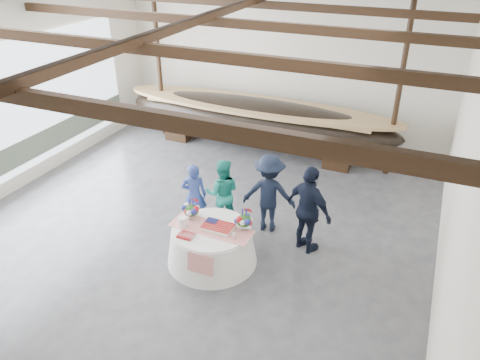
% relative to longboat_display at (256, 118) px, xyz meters
% --- Properties ---
extents(floor, '(10.00, 12.00, 0.01)m').
position_rel_longboat_display_xyz_m(floor, '(0.31, -4.77, -1.00)').
color(floor, '#3D3D42').
rests_on(floor, ground).
extents(wall_back, '(10.00, 0.02, 4.50)m').
position_rel_longboat_display_xyz_m(wall_back, '(0.31, 1.23, 1.25)').
color(wall_back, silver).
rests_on(wall_back, ground).
extents(wall_right, '(0.02, 12.00, 4.50)m').
position_rel_longboat_display_xyz_m(wall_right, '(5.31, -4.77, 1.25)').
color(wall_right, silver).
rests_on(wall_right, ground).
extents(ceiling, '(10.00, 12.00, 0.01)m').
position_rel_longboat_display_xyz_m(ceiling, '(0.31, -4.77, 3.50)').
color(ceiling, white).
rests_on(ceiling, wall_back).
extents(pavilion_structure, '(9.80, 11.76, 4.50)m').
position_rel_longboat_display_xyz_m(pavilion_structure, '(0.31, -3.95, 3.00)').
color(pavilion_structure, black).
rests_on(pavilion_structure, ground).
extents(open_bay, '(0.03, 7.00, 3.20)m').
position_rel_longboat_display_xyz_m(open_bay, '(-4.64, -3.77, 0.83)').
color(open_bay, silver).
rests_on(open_bay, ground).
extents(longboat_display, '(8.36, 1.67, 1.57)m').
position_rel_longboat_display_xyz_m(longboat_display, '(0.00, 0.00, 0.00)').
color(longboat_display, black).
rests_on(longboat_display, ground).
extents(banquet_table, '(1.79, 1.79, 0.77)m').
position_rel_longboat_display_xyz_m(banquet_table, '(1.16, -5.27, -0.62)').
color(banquet_table, silver).
rests_on(banquet_table, ground).
extents(tabletop_items, '(1.67, 0.95, 0.40)m').
position_rel_longboat_display_xyz_m(tabletop_items, '(1.14, -5.15, -0.08)').
color(tabletop_items, red).
rests_on(tabletop_items, banquet_table).
extents(guest_woman_blue, '(0.65, 0.56, 1.50)m').
position_rel_longboat_display_xyz_m(guest_woman_blue, '(0.24, -4.26, -0.25)').
color(guest_woman_blue, navy).
rests_on(guest_woman_blue, ground).
extents(guest_woman_teal, '(0.94, 0.85, 1.59)m').
position_rel_longboat_display_xyz_m(guest_woman_teal, '(0.80, -3.99, -0.21)').
color(guest_woman_teal, '#1B8B7A').
rests_on(guest_woman_teal, ground).
extents(guest_man_left, '(1.26, 0.86, 1.79)m').
position_rel_longboat_display_xyz_m(guest_man_left, '(1.79, -3.75, -0.11)').
color(guest_man_left, black).
rests_on(guest_man_left, ground).
extents(guest_man_right, '(1.20, 0.92, 1.90)m').
position_rel_longboat_display_xyz_m(guest_man_right, '(2.79, -4.16, -0.05)').
color(guest_man_right, black).
rests_on(guest_man_right, ground).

